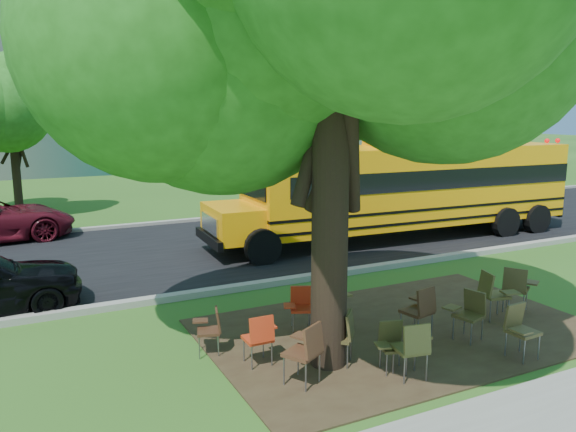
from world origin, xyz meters
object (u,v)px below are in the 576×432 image
chair_3 (391,342)px  chair_4 (414,344)px  chair_8 (211,326)px  chair_6 (469,310)px  chair_10 (328,295)px  chair_5 (520,326)px  chair_7 (517,285)px  chair_11 (421,307)px  chair_1 (260,334)px  chair_9 (300,304)px  school_bus (409,185)px  chair_12 (493,291)px  chair_0 (306,347)px  chair_2 (342,331)px

chair_3 → chair_4: chair_4 is taller
chair_4 → chair_8: chair_4 is taller
chair_6 → chair_10: size_ratio=1.01×
chair_5 → chair_8: (-4.41, 2.38, -0.07)m
chair_7 → chair_11: chair_11 is taller
chair_1 → chair_9: size_ratio=1.07×
chair_6 → chair_7: 1.89m
chair_10 → chair_3: bearing=-8.2°
school_bus → chair_4: (-6.00, -7.80, -1.10)m
chair_7 → chair_12: 0.71m
chair_0 → chair_6: (3.33, 0.21, -0.04)m
chair_7 → chair_8: (-6.03, 0.88, -0.10)m
chair_7 → chair_9: chair_7 is taller
chair_7 → chair_11: 2.54m
school_bus → chair_5: school_bus is taller
school_bus → chair_9: 8.54m
chair_2 → chair_6: bearing=-52.5°
chair_2 → chair_6: chair_2 is taller
chair_0 → chair_1: size_ratio=1.11×
chair_0 → chair_11: chair_11 is taller
chair_5 → chair_9: bearing=-48.4°
chair_1 → chair_8: bearing=125.1°
chair_4 → chair_9: chair_4 is taller
chair_7 → chair_3: bearing=-108.2°
chair_1 → chair_11: bearing=-4.6°
chair_8 → chair_2: bearing=-110.0°
school_bus → chair_12: bearing=-112.8°
chair_7 → chair_12: size_ratio=1.00×
chair_3 → chair_10: size_ratio=0.90×
chair_1 → chair_6: (3.68, -0.66, 0.02)m
chair_1 → chair_4: bearing=-37.5°
school_bus → chair_8: bearing=-144.0°
chair_1 → chair_8: (-0.54, 0.79, -0.05)m
school_bus → chair_8: size_ratio=15.18×
chair_0 → chair_2: bearing=-6.0°
chair_7 → chair_12: same height
chair_11 → chair_12: size_ratio=1.02×
chair_0 → chair_9: (0.90, 1.93, -0.09)m
school_bus → chair_4: 9.90m
chair_1 → chair_5: chair_5 is taller
chair_6 → chair_9: 2.98m
chair_0 → chair_12: 4.49m
chair_8 → chair_5: bearing=-101.5°
chair_0 → chair_8: size_ratio=1.22×
school_bus → chair_11: bearing=-124.1°
chair_8 → chair_9: bearing=-64.4°
chair_3 → chair_11: size_ratio=0.82×
chair_2 → chair_9: 1.57m
chair_4 → chair_0: bearing=169.6°
chair_5 → chair_4: bearing=-7.2°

